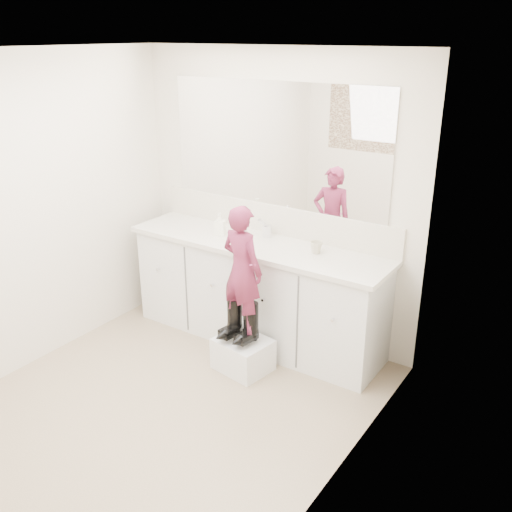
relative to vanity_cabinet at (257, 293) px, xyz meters
The scene contains 17 objects.
floor 1.30m from the vanity_cabinet, 90.00° to the right, with size 3.00×3.00×0.00m, color #807054.
ceiling 2.32m from the vanity_cabinet, 90.00° to the right, with size 3.00×3.00×0.00m, color white.
wall_back 0.82m from the vanity_cabinet, 90.00° to the left, with size 2.60×2.60×0.00m, color beige.
wall_left 1.95m from the vanity_cabinet, 136.70° to the right, with size 3.00×3.00×0.00m, color beige.
wall_right 1.95m from the vanity_cabinet, 43.30° to the right, with size 3.00×3.00×0.00m, color beige.
vanity_cabinet is the anchor object (origin of this frame).
countertop 0.45m from the vanity_cabinet, 90.00° to the right, with size 2.28×0.58×0.04m, color beige.
backsplash 0.64m from the vanity_cabinet, 90.00° to the left, with size 2.28×0.03×0.25m, color beige.
mirror 1.24m from the vanity_cabinet, 90.00° to the left, with size 2.00×0.02×1.00m, color white.
faucet 0.54m from the vanity_cabinet, 90.00° to the left, with size 0.08×0.08×0.10m, color silver.
cup 0.73m from the vanity_cabinet, ahead, with size 0.10×0.10×0.09m, color #C0B89A.
soap_bottle 0.67m from the vanity_cabinet, behind, with size 0.08×0.08×0.18m, color white.
step_stool 0.59m from the vanity_cabinet, 69.12° to the right, with size 0.40×0.34×0.26m, color silver.
boot_left 0.49m from the vanity_cabinet, 77.40° to the right, with size 0.12×0.22×0.34m, color black, non-canonical shape.
boot_right 0.54m from the vanity_cabinet, 61.66° to the right, with size 0.12×0.22×0.34m, color black, non-canonical shape.
toddler 0.66m from the vanity_cabinet, 69.12° to the right, with size 0.36×0.24×0.99m, color #AF3563.
toothbrush 0.73m from the vanity_cabinet, 62.71° to the right, with size 0.01×0.01×0.14m, color #F15DB3.
Camera 1 is at (2.42, -2.42, 2.50)m, focal length 40.00 mm.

